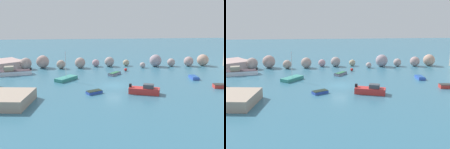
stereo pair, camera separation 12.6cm
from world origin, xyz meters
TOP-DOWN VIEW (x-y plane):
  - cove_water at (0.00, 0.00)m, footprint 160.00×160.00m
  - rock_breakwater at (1.46, 15.53)m, footprint 42.22×3.89m
  - channel_buoy at (3.48, 11.11)m, footprint 0.62×0.62m
  - moored_boat_0 at (-8.32, 4.21)m, footprint 4.08×4.49m
  - moored_boat_1 at (4.22, -5.16)m, footprint 4.86×2.98m
  - moored_boat_2 at (-18.96, 9.35)m, footprint 6.89×3.39m
  - moored_boat_3 at (15.21, 3.37)m, footprint 1.37×2.70m
  - moored_boat_4 at (0.82, 7.71)m, footprint 2.76×3.01m
  - moored_boat_6 at (-3.42, -4.39)m, footprint 2.60×2.16m

SIDE VIEW (x-z plane):
  - cove_water at x=0.00m, z-range 0.00..0.00m
  - moored_boat_6 at x=-3.42m, z-range 0.00..0.47m
  - moored_boat_4 at x=0.82m, z-range 0.01..0.51m
  - moored_boat_3 at x=15.21m, z-range -0.01..0.54m
  - channel_buoy at x=3.48m, z-range 0.00..0.62m
  - moored_boat_0 at x=-8.32m, z-range -2.33..2.97m
  - moored_boat_1 at x=4.22m, z-range -0.20..1.33m
  - moored_boat_2 at x=-18.96m, z-range -0.30..1.46m
  - rock_breakwater at x=1.46m, z-range -0.20..2.57m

